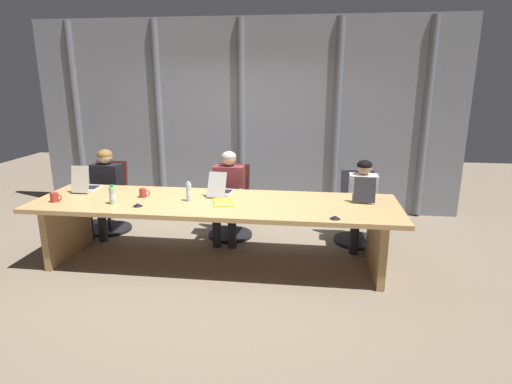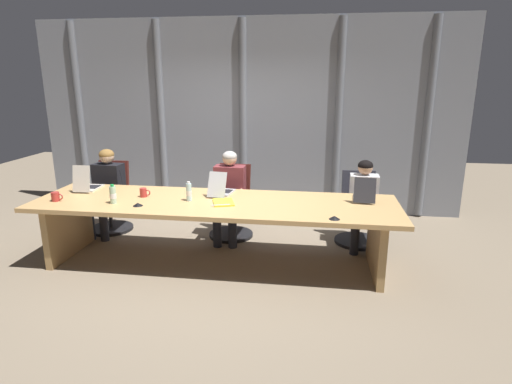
{
  "view_description": "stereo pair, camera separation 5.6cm",
  "coord_description": "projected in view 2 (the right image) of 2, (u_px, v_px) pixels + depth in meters",
  "views": [
    {
      "loc": [
        1.06,
        -4.48,
        2.11
      ],
      "look_at": [
        0.46,
        0.1,
        0.85
      ],
      "focal_mm": 29.54,
      "sensor_mm": 36.0,
      "label": 1
    },
    {
      "loc": [
        1.11,
        -4.47,
        2.11
      ],
      "look_at": [
        0.46,
        0.1,
        0.85
      ],
      "focal_mm": 29.54,
      "sensor_mm": 36.0,
      "label": 2
    }
  ],
  "objects": [
    {
      "name": "coffee_mug_far",
      "position": [
        56.0,
        197.0,
        4.78
      ],
      "size": [
        0.14,
        0.09,
        0.1
      ],
      "color": "#B2332D",
      "rests_on": "conference_table"
    },
    {
      "name": "spiral_notepad",
      "position": [
        223.0,
        202.0,
        4.71
      ],
      "size": [
        0.3,
        0.36,
        0.03
      ],
      "rotation": [
        0.0,
        0.0,
        0.32
      ],
      "color": "yellow",
      "rests_on": "conference_table"
    },
    {
      "name": "curtain_backdrop",
      "position": [
        245.0,
        117.0,
        6.66
      ],
      "size": [
        6.75,
        0.17,
        3.0
      ],
      "color": "gray",
      "rests_on": "ground_plane"
    },
    {
      "name": "water_bottle_secondary",
      "position": [
        189.0,
        192.0,
        4.78
      ],
      "size": [
        0.06,
        0.06,
        0.22
      ],
      "color": "silver",
      "rests_on": "conference_table"
    },
    {
      "name": "office_chair_left_mid",
      "position": [
        232.0,
        210.0,
        5.77
      ],
      "size": [
        0.6,
        0.6,
        0.97
      ],
      "rotation": [
        0.0,
        0.0,
        -1.66
      ],
      "color": "#511E19",
      "rests_on": "ground_plane"
    },
    {
      "name": "person_center",
      "position": [
        364.0,
        199.0,
        5.3
      ],
      "size": [
        0.37,
        0.55,
        1.11
      ],
      "rotation": [
        0.0,
        0.0,
        -1.6
      ],
      "color": "silver",
      "rests_on": "ground_plane"
    },
    {
      "name": "office_chair_center",
      "position": [
        358.0,
        216.0,
        5.54
      ],
      "size": [
        0.6,
        0.6,
        0.92
      ],
      "rotation": [
        0.0,
        0.0,
        -1.53
      ],
      "color": "#2D2D38",
      "rests_on": "ground_plane"
    },
    {
      "name": "laptop_left_mid",
      "position": [
        221.0,
        190.0,
        5.05
      ],
      "size": [
        0.27,
        0.46,
        0.3
      ],
      "rotation": [
        0.0,
        0.0,
        1.43
      ],
      "color": "#BCBCC1",
      "rests_on": "conference_table"
    },
    {
      "name": "coffee_mug_near",
      "position": [
        144.0,
        193.0,
        4.95
      ],
      "size": [
        0.13,
        0.08,
        0.11
      ],
      "color": "#B2332D",
      "rests_on": "conference_table"
    },
    {
      "name": "ground_plane",
      "position": [
        216.0,
        262.0,
        4.98
      ],
      "size": [
        13.5,
        13.5,
        0.0
      ],
      "primitive_type": "plane",
      "color": "#7F705B"
    },
    {
      "name": "office_chair_left_end",
      "position": [
        111.0,
        205.0,
        6.01
      ],
      "size": [
        0.6,
        0.6,
        0.96
      ],
      "rotation": [
        0.0,
        0.0,
        -1.53
      ],
      "color": "#511E19",
      "rests_on": "ground_plane"
    },
    {
      "name": "conference_mic_middle",
      "position": [
        138.0,
        204.0,
        4.61
      ],
      "size": [
        0.11,
        0.11,
        0.03
      ],
      "primitive_type": "cone",
      "color": "black",
      "rests_on": "conference_table"
    },
    {
      "name": "person_left_end",
      "position": [
        106.0,
        186.0,
        5.77
      ],
      "size": [
        0.43,
        0.56,
        1.17
      ],
      "rotation": [
        0.0,
        0.0,
        -1.64
      ],
      "color": "black",
      "rests_on": "ground_plane"
    },
    {
      "name": "laptop_center",
      "position": [
        364.0,
        196.0,
        4.8
      ],
      "size": [
        0.27,
        0.4,
        0.29
      ],
      "rotation": [
        0.0,
        0.0,
        1.49
      ],
      "color": "#2D2D33",
      "rests_on": "conference_table"
    },
    {
      "name": "laptop_left_end",
      "position": [
        88.0,
        185.0,
        5.24
      ],
      "size": [
        0.23,
        0.42,
        0.34
      ],
      "rotation": [
        0.0,
        0.0,
        1.61
      ],
      "color": "beige",
      "rests_on": "conference_table"
    },
    {
      "name": "water_bottle_primary",
      "position": [
        113.0,
        195.0,
        4.68
      ],
      "size": [
        0.07,
        0.07,
        0.22
      ],
      "color": "#ADD1B2",
      "rests_on": "conference_table"
    },
    {
      "name": "conference_mic_left_side",
      "position": [
        334.0,
        218.0,
        4.17
      ],
      "size": [
        0.11,
        0.11,
        0.03
      ],
      "primitive_type": "cone",
      "color": "black",
      "rests_on": "conference_table"
    },
    {
      "name": "conference_table",
      "position": [
        215.0,
        213.0,
        4.82
      ],
      "size": [
        4.14,
        1.13,
        0.75
      ],
      "color": "tan",
      "rests_on": "ground_plane"
    },
    {
      "name": "person_left_mid",
      "position": [
        229.0,
        191.0,
        5.54
      ],
      "size": [
        0.41,
        0.55,
        1.18
      ],
      "rotation": [
        0.0,
        0.0,
        -1.57
      ],
      "color": "brown",
      "rests_on": "ground_plane"
    }
  ]
}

